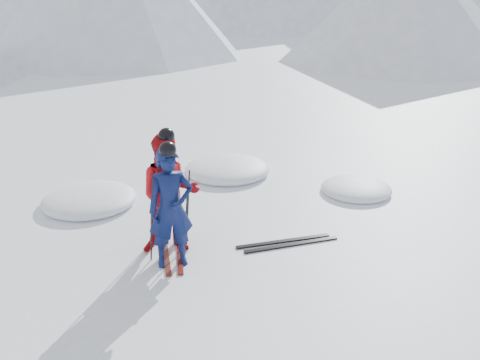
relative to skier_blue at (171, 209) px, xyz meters
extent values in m
plane|color=white|center=(2.56, 0.13, -0.96)|extent=(160.00, 160.00, 0.00)
cone|color=#B2BCD1|center=(14.56, 20.13, 2.29)|extent=(14.00, 14.00, 6.50)
imported|color=#0B1545|center=(0.00, 0.00, 0.00)|extent=(0.75, 0.53, 1.93)
imported|color=#B30E14|center=(0.02, 0.46, 0.04)|extent=(1.00, 0.80, 2.01)
cylinder|color=black|center=(-0.30, 0.15, -0.32)|extent=(0.13, 0.09, 1.28)
cylinder|color=black|center=(0.25, 0.25, -0.32)|extent=(0.13, 0.08, 1.28)
cylinder|color=black|center=(-0.28, 0.71, -0.29)|extent=(0.13, 0.10, 1.33)
cylinder|color=black|center=(0.32, 0.61, -0.29)|extent=(0.13, 0.09, 1.34)
cube|color=black|center=(-0.10, 0.46, -0.95)|extent=(0.09, 1.70, 0.03)
cube|color=black|center=(0.14, 0.46, -0.95)|extent=(0.21, 1.70, 0.03)
cube|color=black|center=(1.92, 0.35, -0.95)|extent=(1.70, 0.22, 0.03)
cube|color=black|center=(2.02, 0.20, -0.95)|extent=(1.70, 0.28, 0.03)
ellipsoid|color=white|center=(-1.49, 2.72, -0.96)|extent=(1.89, 1.89, 0.42)
ellipsoid|color=white|center=(4.09, 2.23, -0.96)|extent=(1.51, 1.51, 0.33)
ellipsoid|color=white|center=(1.58, 3.94, -0.96)|extent=(2.01, 2.01, 0.44)
camera|label=1|loc=(-0.38, -7.16, 3.22)|focal=38.00mm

